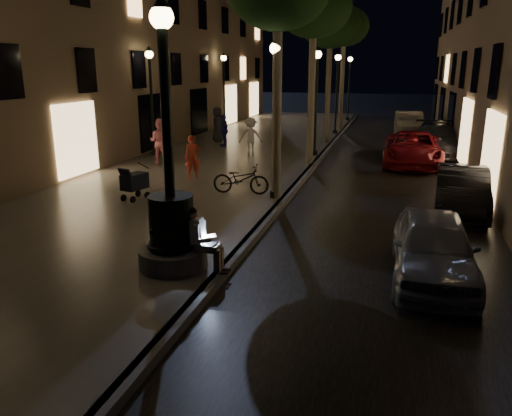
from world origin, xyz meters
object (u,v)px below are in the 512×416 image
(car_third, at_px, (412,149))
(pedestrian_dark, at_px, (218,125))
(tree_third, at_px, (331,25))
(car_front, at_px, (434,247))
(fountain_lamppost, at_px, (171,219))
(lamp_curb_b, at_px, (317,88))
(lamp_left_b, at_px, (151,88))
(pedestrian_white, at_px, (251,136))
(car_second, at_px, (462,190))
(lamp_curb_d, at_px, (349,79))
(car_fifth, at_px, (408,124))
(lamp_curb_c, at_px, (337,82))
(seated_man_laptop, at_px, (200,237))
(bicycle, at_px, (241,179))
(tree_far, at_px, (344,28))
(tree_second, at_px, (314,8))
(pedestrian_blue, at_px, (224,130))
(car_rear, at_px, (436,139))
(lamp_curb_a, at_px, (275,98))
(pedestrian_red, at_px, (193,157))
(lamp_left_c, at_px, (224,81))
(pedestrian_pink, at_px, (160,141))
(stroller, at_px, (134,182))

(car_third, xyz_separation_m, pedestrian_dark, (-9.99, 2.97, 0.41))
(tree_third, bearing_deg, car_front, -75.27)
(fountain_lamppost, xyz_separation_m, lamp_curb_b, (0.70, 14.00, 2.02))
(tree_third, xyz_separation_m, lamp_left_b, (-7.10, -6.00, -2.90))
(lamp_left_b, bearing_deg, pedestrian_white, 16.99)
(fountain_lamppost, xyz_separation_m, car_second, (6.20, 6.51, -0.54))
(lamp_curb_d, xyz_separation_m, car_fifth, (4.30, -6.79, -2.49))
(fountain_lamppost, relative_size, lamp_curb_c, 1.08)
(seated_man_laptop, xyz_separation_m, pedestrian_dark, (-5.60, 16.71, 0.23))
(lamp_curb_c, relative_size, bicycle, 2.64)
(tree_far, height_order, pedestrian_dark, tree_far)
(bicycle, bearing_deg, lamp_curb_b, -12.64)
(tree_second, height_order, pedestrian_white, tree_second)
(car_front, height_order, pedestrian_blue, pedestrian_blue)
(lamp_left_b, distance_m, pedestrian_dark, 5.35)
(tree_third, relative_size, car_rear, 1.42)
(car_rear, bearing_deg, tree_second, -138.39)
(seated_man_laptop, xyz_separation_m, lamp_curb_d, (0.09, 30.00, 2.35))
(lamp_curb_a, height_order, car_second, lamp_curb_a)
(car_rear, height_order, pedestrian_red, pedestrian_red)
(lamp_curb_b, xyz_separation_m, pedestrian_red, (-3.48, -6.15, -2.25))
(lamp_curb_a, height_order, pedestrian_white, lamp_curb_a)
(lamp_curb_d, xyz_separation_m, pedestrian_dark, (-5.69, -13.29, -2.11))
(tree_far, bearing_deg, lamp_left_c, -164.43)
(car_rear, relative_size, pedestrian_pink, 2.70)
(lamp_curb_a, xyz_separation_m, car_third, (4.30, 7.75, -2.52))
(seated_man_laptop, height_order, pedestrian_red, pedestrian_red)
(lamp_curb_d, bearing_deg, fountain_lamppost, -91.34)
(stroller, distance_m, car_front, 9.06)
(lamp_left_c, relative_size, car_third, 0.93)
(seated_man_laptop, distance_m, tree_third, 18.75)
(car_second, bearing_deg, bicycle, -172.69)
(fountain_lamppost, xyz_separation_m, tree_third, (0.70, 18.00, 4.93))
(tree_second, bearing_deg, tree_far, 90.10)
(car_front, xyz_separation_m, pedestrian_red, (-7.88, 6.59, 0.32))
(tree_second, bearing_deg, car_fifth, 69.46)
(seated_man_laptop, bearing_deg, bicycle, 99.72)
(pedestrian_blue, xyz_separation_m, bicycle, (3.72, -9.20, -0.33))
(lamp_curb_b, xyz_separation_m, car_front, (4.40, -12.73, -2.57))
(pedestrian_blue, height_order, bicycle, pedestrian_blue)
(tree_second, distance_m, pedestrian_red, 7.65)
(car_second, height_order, car_third, car_third)
(tree_third, distance_m, pedestrian_dark, 7.69)
(stroller, height_order, car_rear, car_rear)
(tree_far, relative_size, lamp_curb_c, 1.56)
(lamp_curb_a, distance_m, lamp_curb_b, 8.00)
(car_rear, xyz_separation_m, bicycle, (-6.65, -10.83, -0.06))
(car_rear, distance_m, pedestrian_red, 12.82)
(lamp_curb_c, bearing_deg, pedestrian_dark, -137.11)
(car_rear, bearing_deg, pedestrian_pink, -150.27)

